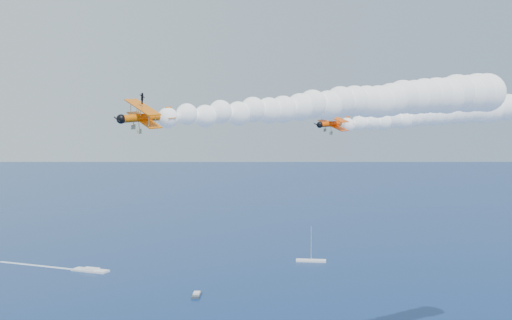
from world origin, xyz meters
TOP-DOWN VIEW (x-y plane):
  - biplane_lead at (19.72, 30.61)m, footprint 8.50×9.84m
  - biplane_trail at (-22.29, 20.87)m, footprint 8.41×10.00m
  - smoke_trail_lead at (53.53, 25.47)m, footprint 70.39×26.55m
  - smoke_trail_trail at (11.78, 17.91)m, footprint 70.00×18.34m

SIDE VIEW (x-z plane):
  - biplane_lead at x=19.72m, z-range 52.40..59.55m
  - biplane_trail at x=-22.29m, z-range 52.79..60.37m
  - smoke_trail_lead at x=53.53m, z-range 52.47..64.77m
  - smoke_trail_trail at x=11.78m, z-range 53.07..65.37m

